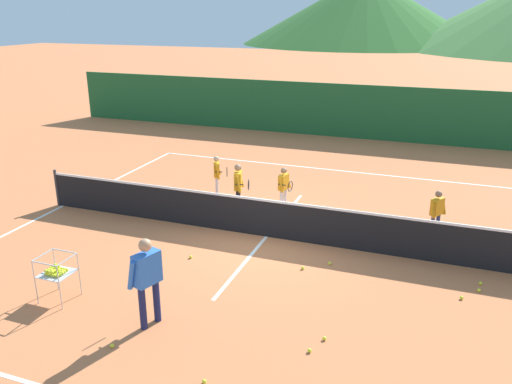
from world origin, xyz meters
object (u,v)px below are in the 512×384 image
at_px(tennis_net, 267,218).
at_px(tennis_ball_8, 191,257).
at_px(tennis_ball_10, 112,346).
at_px(student_3, 437,210).
at_px(tennis_ball_9, 462,298).
at_px(tennis_ball_1, 303,268).
at_px(tennis_ball_5, 480,283).
at_px(student_2, 284,185).
at_px(instructor, 147,274).
at_px(tennis_ball_4, 324,338).
at_px(tennis_ball_3, 204,381).
at_px(tennis_ball_6, 310,351).
at_px(student_1, 239,184).
at_px(tennis_ball_7, 330,263).
at_px(ball_cart, 56,271).
at_px(student_0, 217,172).
at_px(tennis_ball_0, 479,290).

height_order(tennis_net, tennis_ball_8, tennis_net).
height_order(tennis_net, tennis_ball_10, tennis_net).
relative_size(student_3, tennis_ball_9, 17.74).
xyz_separation_m(tennis_ball_1, tennis_ball_5, (3.56, 0.61, 0.00)).
distance_m(tennis_ball_5, tennis_ball_9, 0.81).
bearing_deg(tennis_ball_5, tennis_ball_8, -170.96).
relative_size(student_2, tennis_ball_10, 18.00).
bearing_deg(tennis_ball_9, student_2, 144.40).
xyz_separation_m(instructor, tennis_ball_4, (3.00, 0.59, -0.96)).
bearing_deg(tennis_ball_3, tennis_ball_6, 44.42).
bearing_deg(student_1, tennis_ball_9, -25.45).
bearing_deg(tennis_ball_10, tennis_ball_6, 17.93).
relative_size(tennis_net, tennis_ball_5, 185.40).
xyz_separation_m(instructor, tennis_ball_7, (2.48, 3.32, -0.96)).
xyz_separation_m(student_3, tennis_ball_10, (-4.81, -6.43, -0.69)).
bearing_deg(tennis_ball_10, student_1, 92.68).
bearing_deg(tennis_ball_1, instructor, -124.38).
height_order(student_3, tennis_ball_9, student_3).
distance_m(tennis_ball_3, tennis_ball_8, 4.17).
height_order(instructor, tennis_ball_4, instructor).
relative_size(tennis_ball_6, tennis_ball_7, 1.00).
bearing_deg(tennis_ball_9, student_1, 154.55).
bearing_deg(tennis_ball_3, student_1, 107.70).
bearing_deg(ball_cart, tennis_ball_7, 34.81).
relative_size(student_3, tennis_ball_5, 17.74).
bearing_deg(student_2, student_0, 168.58).
bearing_deg(student_1, student_2, 28.08).
height_order(ball_cart, tennis_ball_6, ball_cart).
height_order(tennis_ball_0, tennis_ball_3, same).
distance_m(tennis_ball_0, tennis_ball_3, 5.82).
distance_m(tennis_ball_0, tennis_ball_8, 6.06).
relative_size(student_1, tennis_ball_6, 20.17).
bearing_deg(student_2, tennis_ball_0, -30.30).
xyz_separation_m(tennis_ball_1, tennis_ball_9, (3.19, -0.12, 0.00)).
xyz_separation_m(student_1, ball_cart, (-1.56, -5.38, -0.23)).
distance_m(student_1, tennis_ball_1, 3.72).
height_order(tennis_ball_3, tennis_ball_4, same).
bearing_deg(tennis_ball_1, tennis_ball_10, -121.04).
distance_m(student_1, tennis_ball_9, 6.39).
xyz_separation_m(student_2, tennis_ball_10, (-0.80, -6.91, -0.70)).
bearing_deg(tennis_ball_0, tennis_ball_8, -173.75).
height_order(student_0, tennis_ball_5, student_0).
relative_size(tennis_net, tennis_ball_7, 185.40).
distance_m(ball_cart, tennis_ball_10, 2.16).
distance_m(student_3, tennis_ball_0, 2.68).
height_order(student_1, tennis_ball_9, student_1).
bearing_deg(tennis_ball_10, tennis_ball_9, 33.55).
bearing_deg(tennis_ball_5, student_3, 115.10).
relative_size(student_2, tennis_ball_5, 18.00).
distance_m(instructor, student_1, 5.54).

